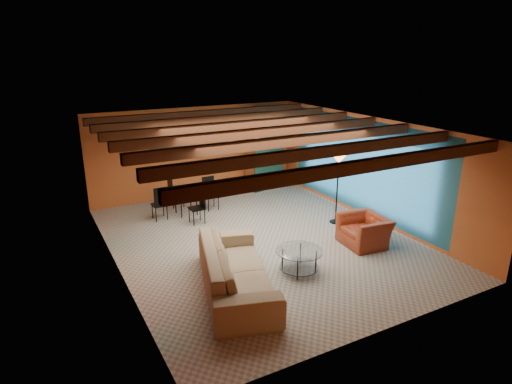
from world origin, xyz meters
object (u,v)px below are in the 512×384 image
sofa (236,269)px  coffee_table (299,261)px  floor_lamp (337,189)px  dining_table (186,198)px  potted_plant (265,113)px  armoire (265,155)px  vase (185,178)px  armchair (364,231)px

sofa → coffee_table: sofa is taller
floor_lamp → dining_table: bearing=143.1°
coffee_table → potted_plant: 6.25m
sofa → armoire: armoire is taller
coffee_table → vase: bearing=102.0°
sofa → floor_lamp: bearing=-47.6°
coffee_table → potted_plant: size_ratio=1.86×
coffee_table → armoire: (2.24, 5.42, 0.83)m
vase → potted_plant: bearing=21.0°
potted_plant → vase: (-3.14, -1.21, -1.37)m
dining_table → vase: vase is taller
floor_lamp → vase: floor_lamp is taller
coffee_table → vase: vase is taller
dining_table → floor_lamp: 4.06m
dining_table → vase: 0.56m
armoire → potted_plant: (0.00, 0.00, 1.33)m
floor_lamp → potted_plant: (-0.09, 3.63, 1.49)m
armoire → potted_plant: 1.33m
sofa → vase: vase is taller
armchair → vase: bearing=-136.2°
armoire → vase: armoire is taller
sofa → coffee_table: size_ratio=3.09×
sofa → armoire: 6.59m
armchair → coffee_table: 2.09m
sofa → coffee_table: 1.44m
coffee_table → vase: (-0.89, 4.21, 0.79)m
sofa → floor_lamp: floor_lamp is taller
armchair → armoire: size_ratio=0.49×
potted_plant → sofa: bearing=-124.0°
armchair → armoire: (0.19, 5.02, 0.73)m
potted_plant → dining_table: bearing=-159.0°
floor_lamp → potted_plant: bearing=91.4°
sofa → armoire: (3.67, 5.44, 0.64)m
armchair → dining_table: dining_table is taller
floor_lamp → potted_plant: 3.92m
potted_plant → vase: potted_plant is taller
coffee_table → potted_plant: potted_plant is taller
floor_lamp → potted_plant: potted_plant is taller
armchair → potted_plant: bearing=-176.0°
armchair → vase: 4.87m
armchair → floor_lamp: floor_lamp is taller
vase → dining_table: bearing=0.0°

